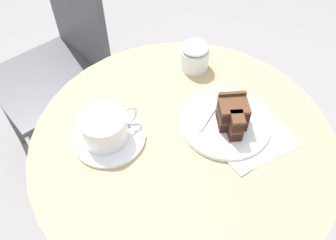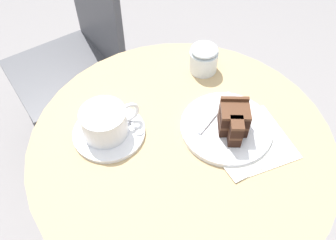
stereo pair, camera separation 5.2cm
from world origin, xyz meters
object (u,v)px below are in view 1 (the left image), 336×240
at_px(fork, 217,104).
at_px(saucer, 109,137).
at_px(cake_plate, 225,123).
at_px(cafe_chair, 62,49).
at_px(napkin, 247,135).
at_px(coffee_cup, 105,127).
at_px(cake_slice, 233,115).
at_px(sugar_pot, 195,56).
at_px(teaspoon, 133,128).

bearing_deg(fork, saucer, 139.65).
distance_m(cake_plate, cafe_chair, 0.76).
xyz_separation_m(cake_plate, cafe_chair, (-0.12, 0.72, -0.21)).
relative_size(saucer, napkin, 0.88).
height_order(coffee_cup, cake_plate, coffee_cup).
bearing_deg(cake_slice, saucer, 151.26).
bearing_deg(sugar_pot, coffee_cup, -166.11).
relative_size(teaspoon, sugar_pot, 1.22).
bearing_deg(sugar_pot, cake_slice, -105.50).
bearing_deg(saucer, cake_plate, -26.53).
distance_m(coffee_cup, sugar_pot, 0.31).
xyz_separation_m(saucer, napkin, (0.26, -0.17, -0.00)).
bearing_deg(cake_plate, napkin, -69.72).
bearing_deg(cafe_chair, cake_plate, 4.43).
relative_size(saucer, cafe_chair, 0.18).
xyz_separation_m(coffee_cup, teaspoon, (0.06, -0.02, -0.03)).
distance_m(cake_plate, cake_slice, 0.04).
distance_m(saucer, teaspoon, 0.06).
bearing_deg(saucer, teaspoon, -13.96).
xyz_separation_m(cake_slice, napkin, (0.02, -0.04, -0.04)).
bearing_deg(saucer, fork, -15.29).
relative_size(saucer, cake_slice, 1.71).
xyz_separation_m(teaspoon, napkin, (0.20, -0.16, -0.01)).
bearing_deg(coffee_cup, teaspoon, -14.51).
bearing_deg(napkin, cake_plate, 110.28).
xyz_separation_m(napkin, cafe_chair, (-0.14, 0.78, -0.21)).
height_order(cake_plate, cake_slice, cake_slice).
height_order(fork, napkin, fork).
distance_m(teaspoon, cake_plate, 0.21).
distance_m(teaspoon, cafe_chair, 0.66).
bearing_deg(teaspoon, napkin, 44.47).
relative_size(cake_plate, sugar_pot, 2.72).
relative_size(coffee_cup, fork, 0.97).
relative_size(coffee_cup, teaspoon, 1.45).
distance_m(fork, napkin, 0.10).
distance_m(cake_plate, fork, 0.05).
distance_m(fork, sugar_pot, 0.15).
height_order(teaspoon, napkin, teaspoon).
bearing_deg(coffee_cup, sugar_pot, 13.89).
distance_m(coffee_cup, cake_slice, 0.28).
relative_size(cake_slice, sugar_pot, 1.24).
xyz_separation_m(napkin, sugar_pot, (0.04, 0.25, 0.04)).
distance_m(cake_slice, fork, 0.07).
height_order(coffee_cup, teaspoon, coffee_cup).
distance_m(fork, cafe_chair, 0.72).
xyz_separation_m(coffee_cup, cake_plate, (0.24, -0.12, -0.04)).
bearing_deg(cafe_chair, teaspoon, -10.61).
relative_size(fork, cafe_chair, 0.16).
relative_size(coffee_cup, cafe_chair, 0.15).
bearing_deg(saucer, sugar_pot, 14.35).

